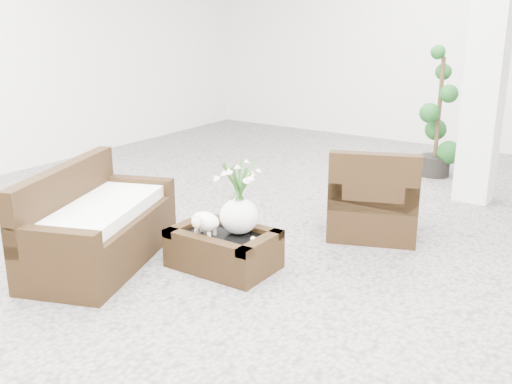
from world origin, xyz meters
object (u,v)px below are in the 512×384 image
Objects in this scene: armchair at (374,190)px; loveseat at (100,216)px; coffee_table at (224,250)px; topiary at (439,113)px.

armchair is 0.55× the size of loveseat.
topiary is (0.55, 4.08, 0.70)m from coffee_table.
topiary is at bearing -106.88° from armchair.
loveseat is (-0.98, -0.52, 0.28)m from coffee_table.
coffee_table is 0.52× the size of topiary.
armchair is at bearing 64.28° from coffee_table.
armchair is at bearing -60.16° from loveseat.
loveseat reaches higher than coffee_table.
armchair is 2.57m from topiary.
armchair is 0.53× the size of topiary.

